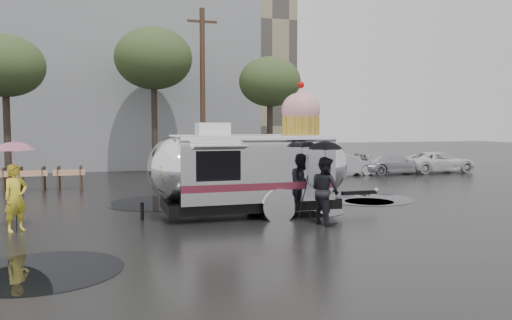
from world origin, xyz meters
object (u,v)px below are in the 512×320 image
object	(u,v)px
airstream_trailer	(253,167)
tripod	(302,192)
person_right	(325,190)
person_left	(16,198)

from	to	relation	value
airstream_trailer	tripod	xyz separation A→B (m)	(1.14, -1.22, -0.68)
airstream_trailer	person_right	distance (m)	2.58
person_left	tripod	world-z (taller)	person_left
airstream_trailer	person_right	bearing A→B (deg)	-54.03
person_right	tripod	world-z (taller)	person_right
airstream_trailer	person_left	world-z (taller)	airstream_trailer
tripod	person_right	bearing A→B (deg)	-83.38
person_right	tripod	size ratio (longest dim) A/B	1.35
airstream_trailer	person_right	xyz separation A→B (m)	(1.52, -2.01, -0.54)
airstream_trailer	tripod	world-z (taller)	airstream_trailer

